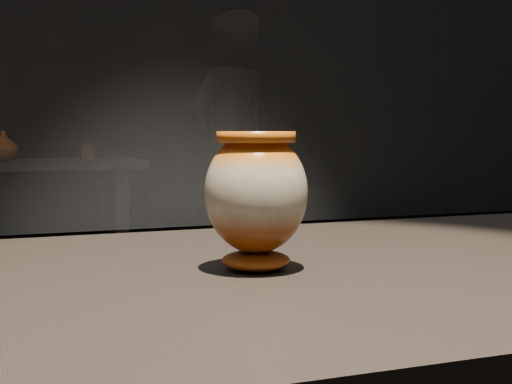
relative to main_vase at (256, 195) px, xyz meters
The scene contains 4 objects.
main_vase is the anchor object (origin of this frame).
back_vase_mid 3.65m from the main_vase, 93.80° to the left, with size 0.17×0.17×0.17m, color #7E340B.
back_vase_right 3.57m from the main_vase, 86.11° to the left, with size 0.08×0.08×0.10m, color brown.
visitor 3.78m from the main_vase, 72.06° to the left, with size 0.67×0.44×1.85m, color black.
Camera 1 is at (-0.17, -0.86, 1.09)m, focal length 50.00 mm.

